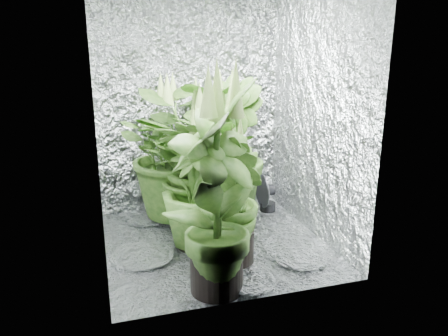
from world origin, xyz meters
TOP-DOWN VIEW (x-y plane):
  - ground at (0.00, 0.00)m, footprint 1.60×1.60m
  - walls at (0.00, 0.00)m, footprint 1.62×1.62m
  - plant_a at (-0.15, 0.58)m, footprint 1.20×1.20m
  - plant_b at (0.12, 0.64)m, footprint 0.74×0.74m
  - plant_c at (0.23, 0.37)m, footprint 0.72×0.72m
  - plant_d at (-0.13, -0.01)m, footprint 0.67×0.67m
  - plant_e at (-0.02, 0.24)m, footprint 1.11×1.11m
  - plant_f at (-0.16, -0.64)m, footprint 0.87×0.87m
  - plant_g at (0.02, -0.38)m, footprint 0.60×0.60m
  - circulation_fan at (0.60, 0.49)m, footprint 0.14×0.31m
  - plant_label at (-0.09, -0.67)m, footprint 0.05×0.03m

SIDE VIEW (x-z plane):
  - ground at x=0.00m, z-range 0.00..0.00m
  - circulation_fan at x=0.60m, z-range -0.03..0.32m
  - plant_label at x=-0.09m, z-range 0.26..0.34m
  - plant_g at x=0.02m, z-range -0.05..0.96m
  - plant_d at x=-0.13m, z-range -0.05..0.98m
  - plant_b at x=0.12m, z-range -0.05..1.05m
  - plant_e at x=-0.02m, z-range -0.03..1.18m
  - plant_c at x=0.23m, z-range -0.05..1.23m
  - plant_a at x=-0.15m, z-range -0.03..1.23m
  - plant_f at x=-0.16m, z-range -0.05..1.32m
  - walls at x=0.00m, z-range 0.00..2.00m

